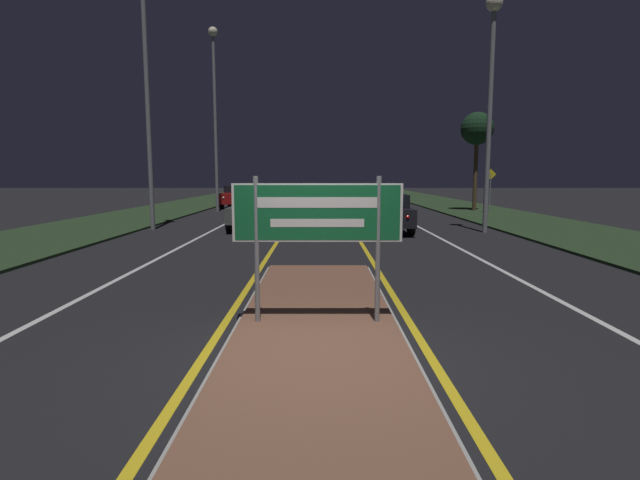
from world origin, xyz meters
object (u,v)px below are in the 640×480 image
streetlight_left_near (149,72)px  car_approaching_0 (260,210)px  streetlight_right_near (494,69)px  car_receding_0 (386,211)px  warning_sign (493,186)px  highway_sign (320,219)px  streetlight_left_far (217,96)px  car_receding_1 (366,199)px  car_approaching_1 (240,196)px

streetlight_left_near → car_approaching_0: bearing=5.1°
streetlight_right_near → car_receding_0: size_ratio=1.81×
car_receding_0 → warning_sign: 11.18m
highway_sign → streetlight_left_near: bearing=117.2°
car_receding_0 → streetlight_left_far: bearing=129.3°
streetlight_left_near → streetlight_right_near: (12.99, -0.98, -0.10)m
car_receding_1 → car_approaching_0: car_approaching_0 is taller
highway_sign → warning_sign: (9.57, 21.13, -0.02)m
highway_sign → car_receding_0: size_ratio=0.49×
streetlight_right_near → warning_sign: 10.67m
highway_sign → car_approaching_0: (-2.51, 13.37, -0.80)m
streetlight_left_far → warning_sign: streetlight_left_far is taller
streetlight_left_near → car_receding_1: streetlight_left_near is taller
car_receding_0 → car_approaching_0: (-5.02, 0.87, -0.01)m
car_approaching_0 → warning_sign: warning_sign is taller
highway_sign → streetlight_right_near: 14.28m
car_receding_1 → streetlight_right_near: bearing=-74.1°
streetlight_left_far → car_approaching_1: 7.21m
car_receding_0 → warning_sign: bearing=50.7°
car_approaching_0 → car_receding_1: bearing=64.4°
streetlight_left_near → warning_sign: bearing=26.6°
streetlight_left_near → car_receding_1: size_ratio=2.02×
car_receding_1 → car_approaching_0: 12.26m
streetlight_left_far → car_receding_0: streetlight_left_far is taller
streetlight_left_far → car_receding_0: (8.63, -10.53, -6.00)m
car_approaching_0 → car_receding_0: bearing=-9.9°
streetlight_left_far → car_approaching_1: (0.60, 3.95, -6.00)m
streetlight_left_far → streetlight_right_near: size_ratio=1.23×
highway_sign → car_approaching_1: size_ratio=0.51×
car_approaching_1 → warning_sign: 16.19m
streetlight_left_near → highway_sign: bearing=-62.8°
warning_sign → streetlight_right_near: bearing=-109.6°
highway_sign → car_approaching_0: 13.62m
highway_sign → streetlight_right_near: (6.32, 12.01, 4.45)m
car_approaching_1 → warning_sign: warning_sign is taller
car_receding_0 → car_receding_1: size_ratio=1.00×
streetlight_left_near → streetlight_left_far: size_ratio=0.91×
highway_sign → streetlight_right_near: streetlight_right_near is taller
streetlight_right_near → highway_sign: bearing=-117.8°
streetlight_left_far → car_approaching_0: bearing=-69.5°
car_approaching_1 → car_receding_1: bearing=-17.0°
car_receding_0 → streetlight_right_near: bearing=-7.2°
streetlight_left_near → car_approaching_0: 6.80m
car_receding_1 → highway_sign: bearing=-96.5°
streetlight_left_far → streetlight_left_near: bearing=-93.1°
car_receding_1 → warning_sign: bearing=-25.9°
streetlight_left_far → car_receding_0: bearing=-50.7°
streetlight_left_near → car_receding_0: (9.18, -0.50, -5.35)m
car_receding_1 → car_approaching_1: (-8.31, 2.55, 0.07)m
car_receding_1 → car_approaching_1: 8.69m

